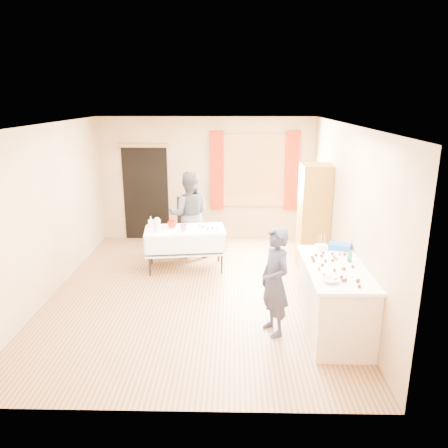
{
  "coord_description": "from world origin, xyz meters",
  "views": [
    {
      "loc": [
        0.57,
        -6.35,
        2.98
      ],
      "look_at": [
        0.43,
        0.0,
        1.13
      ],
      "focal_mm": 35.0,
      "sensor_mm": 36.0,
      "label": 1
    }
  ],
  "objects_px": {
    "chair": "(189,237)",
    "woman": "(189,214)",
    "counter": "(334,299)",
    "party_table": "(185,245)",
    "cabinet": "(314,217)",
    "girl": "(275,282)"
  },
  "relations": [
    {
      "from": "chair",
      "to": "woman",
      "type": "relative_size",
      "value": 0.66
    },
    {
      "from": "counter",
      "to": "party_table",
      "type": "relative_size",
      "value": 1.1
    },
    {
      "from": "cabinet",
      "to": "girl",
      "type": "bearing_deg",
      "value": -110.78
    },
    {
      "from": "counter",
      "to": "girl",
      "type": "distance_m",
      "value": 0.83
    },
    {
      "from": "woman",
      "to": "chair",
      "type": "bearing_deg",
      "value": -84.3
    },
    {
      "from": "cabinet",
      "to": "chair",
      "type": "xyz_separation_m",
      "value": [
        -2.29,
        0.73,
        -0.61
      ]
    },
    {
      "from": "chair",
      "to": "woman",
      "type": "distance_m",
      "value": 0.53
    },
    {
      "from": "cabinet",
      "to": "woman",
      "type": "xyz_separation_m",
      "value": [
        -2.26,
        0.55,
        -0.11
      ]
    },
    {
      "from": "counter",
      "to": "woman",
      "type": "height_order",
      "value": "woman"
    },
    {
      "from": "woman",
      "to": "party_table",
      "type": "bearing_deg",
      "value": 86.54
    },
    {
      "from": "cabinet",
      "to": "girl",
      "type": "height_order",
      "value": "cabinet"
    },
    {
      "from": "cabinet",
      "to": "party_table",
      "type": "distance_m",
      "value": 2.33
    },
    {
      "from": "cabinet",
      "to": "party_table",
      "type": "height_order",
      "value": "cabinet"
    },
    {
      "from": "party_table",
      "to": "girl",
      "type": "xyz_separation_m",
      "value": [
        1.39,
        -2.2,
        0.27
      ]
    },
    {
      "from": "counter",
      "to": "party_table",
      "type": "height_order",
      "value": "counter"
    },
    {
      "from": "chair",
      "to": "girl",
      "type": "height_order",
      "value": "girl"
    },
    {
      "from": "party_table",
      "to": "cabinet",
      "type": "bearing_deg",
      "value": -4.19
    },
    {
      "from": "chair",
      "to": "woman",
      "type": "xyz_separation_m",
      "value": [
        0.03,
        -0.17,
        0.5
      ]
    },
    {
      "from": "cabinet",
      "to": "chair",
      "type": "bearing_deg",
      "value": 162.39
    },
    {
      "from": "girl",
      "to": "counter",
      "type": "bearing_deg",
      "value": 71.34
    },
    {
      "from": "girl",
      "to": "woman",
      "type": "distance_m",
      "value": 3.2
    },
    {
      "from": "chair",
      "to": "woman",
      "type": "bearing_deg",
      "value": -89.54
    }
  ]
}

